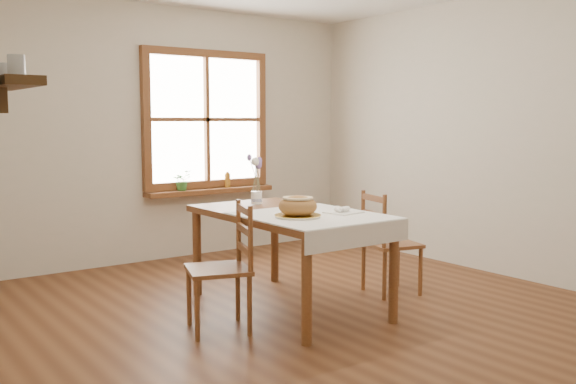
% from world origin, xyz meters
% --- Properties ---
extents(ground, '(5.00, 5.00, 0.00)m').
position_xyz_m(ground, '(0.00, 0.00, 0.00)').
color(ground, brown).
rests_on(ground, ground).
extents(room_walls, '(4.60, 5.10, 2.65)m').
position_xyz_m(room_walls, '(0.00, 0.00, 1.71)').
color(room_walls, beige).
rests_on(room_walls, ground).
extents(window, '(1.46, 0.08, 1.46)m').
position_xyz_m(window, '(0.50, 2.47, 1.45)').
color(window, brown).
rests_on(window, ground).
extents(window_sill, '(1.46, 0.20, 0.05)m').
position_xyz_m(window_sill, '(0.50, 2.40, 0.69)').
color(window_sill, brown).
rests_on(window_sill, ground).
extents(wall_shelf, '(0.16, 0.60, 0.24)m').
position_xyz_m(wall_shelf, '(-2.16, -0.60, 1.61)').
color(wall_shelf, '#412B15').
rests_on(wall_shelf, ground).
extents(dining_table, '(0.90, 1.60, 0.75)m').
position_xyz_m(dining_table, '(0.00, 0.30, 0.66)').
color(dining_table, brown).
rests_on(dining_table, ground).
extents(table_linen, '(0.91, 0.99, 0.01)m').
position_xyz_m(table_linen, '(0.00, -0.00, 0.76)').
color(table_linen, white).
rests_on(table_linen, dining_table).
extents(chair_left, '(0.54, 0.53, 0.88)m').
position_xyz_m(chair_left, '(-0.70, 0.15, 0.44)').
color(chair_left, brown).
rests_on(chair_left, ground).
extents(chair_right, '(0.50, 0.48, 0.86)m').
position_xyz_m(chair_right, '(0.96, 0.14, 0.43)').
color(chair_right, brown).
rests_on(chair_right, ground).
extents(bread_plate, '(0.36, 0.36, 0.02)m').
position_xyz_m(bread_plate, '(-0.15, -0.02, 0.77)').
color(bread_plate, white).
rests_on(bread_plate, table_linen).
extents(bread_loaf, '(0.27, 0.27, 0.15)m').
position_xyz_m(bread_loaf, '(-0.15, -0.02, 0.85)').
color(bread_loaf, '#A06938').
rests_on(bread_loaf, bread_plate).
extents(egg_napkin, '(0.28, 0.25, 0.01)m').
position_xyz_m(egg_napkin, '(0.25, -0.05, 0.77)').
color(egg_napkin, white).
rests_on(egg_napkin, table_linen).
extents(eggs, '(0.21, 0.20, 0.04)m').
position_xyz_m(eggs, '(0.25, -0.05, 0.79)').
color(eggs, white).
rests_on(eggs, egg_napkin).
extents(salt_shaker, '(0.06, 0.06, 0.09)m').
position_xyz_m(salt_shaker, '(0.02, 0.28, 0.80)').
color(salt_shaker, white).
rests_on(salt_shaker, table_linen).
extents(pepper_shaker, '(0.06, 0.06, 0.09)m').
position_xyz_m(pepper_shaker, '(0.06, 0.39, 0.81)').
color(pepper_shaker, white).
rests_on(pepper_shaker, table_linen).
extents(flower_vase, '(0.11, 0.11, 0.10)m').
position_xyz_m(flower_vase, '(0.03, 0.78, 0.80)').
color(flower_vase, white).
rests_on(flower_vase, dining_table).
extents(lavender_bouquet, '(0.16, 0.16, 0.31)m').
position_xyz_m(lavender_bouquet, '(0.03, 0.78, 1.00)').
color(lavender_bouquet, '#6C5393').
rests_on(lavender_bouquet, flower_vase).
extents(potted_plant, '(0.25, 0.26, 0.17)m').
position_xyz_m(potted_plant, '(0.16, 2.40, 0.80)').
color(potted_plant, '#397A31').
rests_on(potted_plant, window_sill).
extents(amber_bottle, '(0.08, 0.08, 0.17)m').
position_xyz_m(amber_bottle, '(0.71, 2.40, 0.80)').
color(amber_bottle, '#A86C1F').
rests_on(amber_bottle, window_sill).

